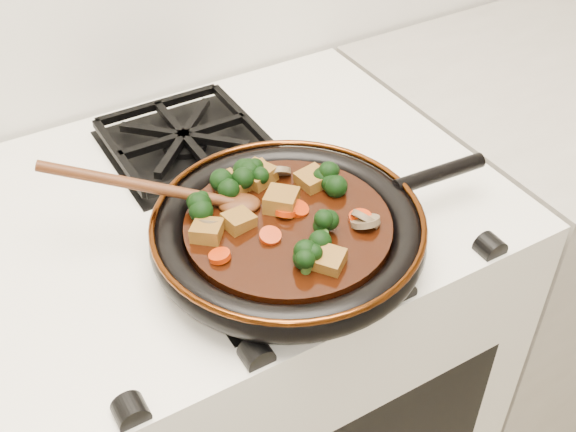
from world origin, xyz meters
TOP-DOWN VIEW (x-y plane):
  - stove at (0.00, 1.69)m, footprint 0.76×0.60m
  - burner_grate_front at (0.00, 1.55)m, footprint 0.23×0.23m
  - burner_grate_back at (0.00, 1.83)m, footprint 0.23×0.23m
  - skillet at (0.02, 1.54)m, footprint 0.48×0.35m
  - braising_sauce at (0.01, 1.54)m, footprint 0.26×0.26m
  - tofu_cube_0 at (0.08, 1.59)m, footprint 0.04×0.04m
  - tofu_cube_1 at (-0.01, 1.63)m, footprint 0.05×0.05m
  - tofu_cube_2 at (-0.04, 1.56)m, footprint 0.04×0.04m
  - tofu_cube_3 at (0.02, 1.63)m, footprint 0.05×0.05m
  - tofu_cube_4 at (0.02, 1.57)m, footprint 0.06×0.06m
  - tofu_cube_5 at (-0.02, 1.64)m, footprint 0.04×0.04m
  - tofu_cube_6 at (0.02, 1.45)m, footprint 0.05×0.05m
  - tofu_cube_7 at (-0.08, 1.56)m, footprint 0.05×0.05m
  - tofu_cube_8 at (0.02, 1.63)m, footprint 0.04×0.04m
  - broccoli_floret_0 at (-0.01, 1.45)m, footprint 0.08×0.09m
  - broccoli_floret_1 at (0.10, 1.57)m, footprint 0.08×0.08m
  - broccoli_floret_2 at (0.01, 1.63)m, footprint 0.08×0.08m
  - broccoli_floret_3 at (-0.07, 1.60)m, footprint 0.09×0.08m
  - broccoli_floret_4 at (-0.02, 1.62)m, footprint 0.09×0.09m
  - broccoli_floret_5 at (0.04, 1.48)m, footprint 0.07×0.07m
  - carrot_coin_0 at (-0.02, 1.52)m, footprint 0.03×0.03m
  - carrot_coin_1 at (0.02, 1.55)m, footprint 0.03×0.03m
  - carrot_coin_2 at (-0.09, 1.52)m, footprint 0.03×0.03m
  - carrot_coin_3 at (0.04, 1.55)m, footprint 0.03×0.03m
  - carrot_coin_4 at (0.10, 1.49)m, footprint 0.03×0.03m
  - mushroom_slice_0 at (0.05, 1.62)m, footprint 0.04×0.04m
  - mushroom_slice_1 at (0.10, 1.48)m, footprint 0.04×0.04m
  - mushroom_slice_2 at (0.10, 1.48)m, footprint 0.04×0.05m
  - mushroom_slice_3 at (-0.07, 1.58)m, footprint 0.05×0.05m
  - wooden_spoon at (-0.09, 1.63)m, footprint 0.15×0.10m

SIDE VIEW (x-z plane):
  - stove at x=0.00m, z-range 0.00..0.90m
  - burner_grate_front at x=0.00m, z-range 0.90..0.93m
  - burner_grate_back at x=0.00m, z-range 0.90..0.93m
  - skillet at x=0.02m, z-range 0.92..0.97m
  - braising_sauce at x=0.01m, z-range 0.94..0.96m
  - carrot_coin_0 at x=-0.02m, z-range 0.96..0.97m
  - carrot_coin_1 at x=0.02m, z-range 0.95..0.97m
  - carrot_coin_2 at x=-0.09m, z-range 0.96..0.97m
  - carrot_coin_3 at x=0.04m, z-range 0.95..0.97m
  - carrot_coin_4 at x=0.10m, z-range 0.96..0.97m
  - mushroom_slice_0 at x=0.05m, z-range 0.95..0.98m
  - mushroom_slice_1 at x=0.10m, z-range 0.95..0.98m
  - mushroom_slice_2 at x=0.10m, z-range 0.95..0.98m
  - mushroom_slice_3 at x=-0.07m, z-range 0.95..0.98m
  - tofu_cube_2 at x=-0.04m, z-range 0.95..0.98m
  - tofu_cube_5 at x=-0.02m, z-range 0.96..0.98m
  - tofu_cube_7 at x=-0.08m, z-range 0.95..0.98m
  - tofu_cube_1 at x=-0.01m, z-range 0.95..0.98m
  - tofu_cube_0 at x=0.08m, z-range 0.95..0.98m
  - tofu_cube_6 at x=0.02m, z-range 0.95..0.98m
  - tofu_cube_8 at x=0.02m, z-range 0.95..0.98m
  - tofu_cube_3 at x=0.02m, z-range 0.95..0.98m
  - broccoli_floret_3 at x=-0.07m, z-range 0.93..1.00m
  - tofu_cube_4 at x=0.02m, z-range 0.95..0.98m
  - broccoli_floret_4 at x=-0.02m, z-range 0.94..1.00m
  - broccoli_floret_0 at x=-0.01m, z-range 0.94..1.00m
  - broccoli_floret_1 at x=0.10m, z-range 0.94..1.00m
  - broccoli_floret_2 at x=0.01m, z-range 0.94..1.01m
  - broccoli_floret_5 at x=0.04m, z-range 0.94..1.01m
  - wooden_spoon at x=-0.09m, z-range 0.86..1.11m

